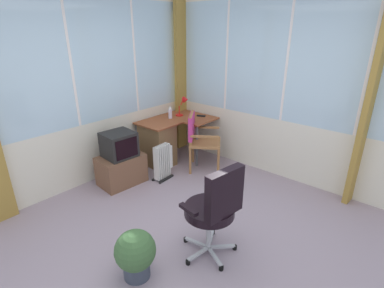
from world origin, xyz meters
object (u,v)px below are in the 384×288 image
object	(u,v)px
tv_on_stand	(121,161)
space_heater	(163,162)
spray_bottle	(170,112)
tv_remote	(201,116)
wooden_armchair	(197,134)
desk_lamp	(184,103)
desk	(159,142)
office_chair	(215,206)
potted_plant	(135,253)

from	to	relation	value
tv_on_stand	space_heater	xyz separation A→B (m)	(0.51, -0.36, -0.07)
spray_bottle	tv_remote	bearing A→B (deg)	-37.44
wooden_armchair	desk_lamp	bearing A→B (deg)	60.57
desk_lamp	spray_bottle	world-z (taller)	desk_lamp
desk	spray_bottle	size ratio (longest dim) A/B	5.43
tv_remote	spray_bottle	bearing A→B (deg)	118.58
tv_remote	tv_on_stand	distance (m)	1.63
spray_bottle	office_chair	size ratio (longest dim) A/B	0.21
wooden_armchair	potted_plant	distance (m)	2.37
potted_plant	space_heater	bearing A→B (deg)	38.45
desk	tv_remote	bearing A→B (deg)	-22.90
tv_remote	tv_on_stand	world-z (taller)	tv_on_stand
desk_lamp	spray_bottle	xyz separation A→B (m)	(-0.30, 0.05, -0.11)
tv_on_stand	desk	bearing A→B (deg)	5.10
desk_lamp	office_chair	size ratio (longest dim) A/B	0.33
desk	tv_remote	distance (m)	0.86
office_chair	space_heater	xyz separation A→B (m)	(0.82, 1.57, -0.32)
desk	office_chair	bearing A→B (deg)	-119.79
desk	desk_lamp	size ratio (longest dim) A/B	3.46
spray_bottle	potted_plant	bearing A→B (deg)	-142.23
spray_bottle	office_chair	distance (m)	2.51
desk_lamp	space_heater	distance (m)	1.21
desk	tv_remote	world-z (taller)	tv_remote
tv_remote	wooden_armchair	bearing A→B (deg)	-170.75
space_heater	potted_plant	size ratio (longest dim) A/B	1.13
desk	potted_plant	xyz separation A→B (m)	(-1.84, -1.63, -0.13)
spray_bottle	tv_on_stand	distance (m)	1.24
tv_on_stand	desk_lamp	bearing A→B (deg)	1.80
desk	tv_on_stand	world-z (taller)	tv_on_stand
desk	spray_bottle	xyz separation A→B (m)	(0.30, 0.02, 0.44)
desk_lamp	wooden_armchair	size ratio (longest dim) A/B	0.37
office_chair	wooden_armchair	bearing A→B (deg)	44.70
desk_lamp	office_chair	xyz separation A→B (m)	(-1.75, -1.98, -0.35)
tv_remote	space_heater	distance (m)	1.16
desk	tv_remote	xyz separation A→B (m)	(0.73, -0.31, 0.35)
desk	desk_lamp	xyz separation A→B (m)	(0.60, -0.03, 0.55)
wooden_armchair	tv_on_stand	bearing A→B (deg)	154.67
desk	office_chair	xyz separation A→B (m)	(-1.15, -2.01, 0.20)
desk_lamp	wooden_armchair	world-z (taller)	desk_lamp
wooden_armchair	space_heater	bearing A→B (deg)	164.87
wooden_armchair	potted_plant	size ratio (longest dim) A/B	1.90
wooden_armchair	space_heater	xyz separation A→B (m)	(-0.61, 0.16, -0.31)
tv_remote	tv_on_stand	bearing A→B (deg)	147.63
tv_on_stand	space_heater	world-z (taller)	tv_on_stand
spray_bottle	potted_plant	xyz separation A→B (m)	(-2.13, -1.65, -0.57)
desk_lamp	space_heater	world-z (taller)	desk_lamp
tv_remote	space_heater	xyz separation A→B (m)	(-1.06, -0.13, -0.46)
tv_remote	wooden_armchair	distance (m)	0.56
tv_remote	spray_bottle	xyz separation A→B (m)	(-0.43, 0.33, 0.09)
desk_lamp	tv_remote	xyz separation A→B (m)	(0.13, -0.28, -0.21)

